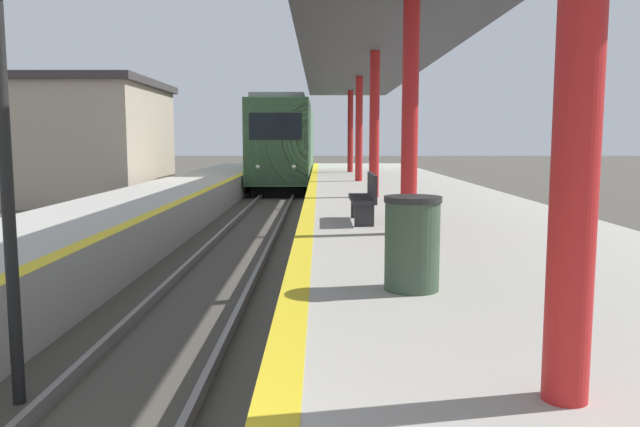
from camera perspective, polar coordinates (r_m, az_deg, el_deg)
train at (r=36.80m, az=-2.99°, el=6.41°), size 2.83×19.90×4.63m
station_canopy at (r=17.18m, az=5.06°, el=14.60°), size 4.02×33.44×4.11m
trash_bin at (r=6.51m, az=8.42°, el=-2.69°), size 0.60×0.60×0.98m
bench at (r=11.84m, az=4.18°, el=1.57°), size 0.44×1.60×0.92m
station_building at (r=28.52m, az=-22.82°, el=6.15°), size 8.43×7.76×5.02m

